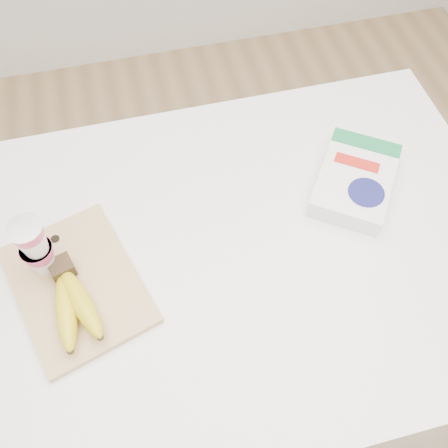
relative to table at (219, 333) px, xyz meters
name	(u,v)px	position (x,y,z in m)	size (l,w,h in m)	color
room	(215,155)	(0.00, 0.00, 0.84)	(4.00, 4.00, 4.00)	tan
table	(219,333)	(0.00, 0.00, 0.00)	(1.36, 0.91, 1.02)	white
cutting_board	(77,285)	(-0.31, -0.01, 0.52)	(0.24, 0.33, 0.02)	tan
bananas	(72,302)	(-0.31, -0.06, 0.55)	(0.11, 0.22, 0.06)	#382816
yogurt_stack	(35,247)	(-0.36, 0.04, 0.61)	(0.07, 0.07, 0.16)	white
cereal_box	(355,180)	(0.36, 0.10, 0.54)	(0.28, 0.30, 0.06)	white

